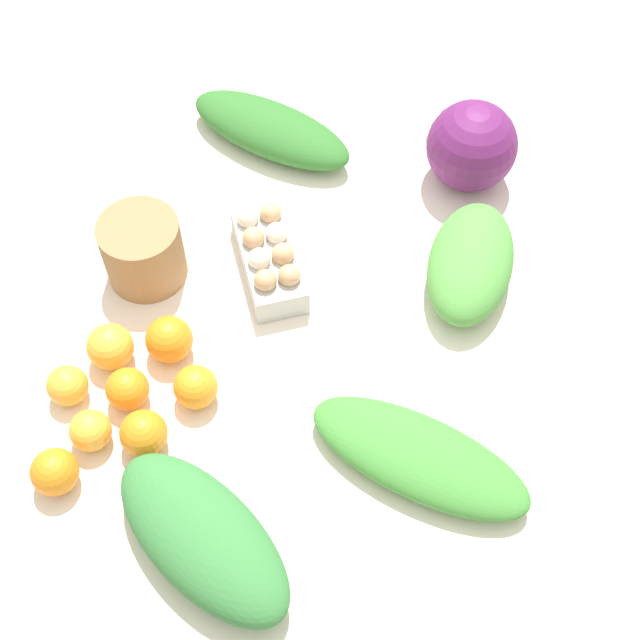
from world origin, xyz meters
name	(u,v)px	position (x,y,z in m)	size (l,w,h in m)	color
ground_plane	(320,482)	(0.00, 0.00, 0.00)	(8.00, 8.00, 0.00)	#B2A899
dining_table	(320,353)	(0.00, 0.00, 0.62)	(1.29, 0.92, 0.71)	silver
cabbage_purple	(472,146)	(-0.41, 0.22, 0.80)	(0.18, 0.18, 0.18)	#601E5B
egg_carton	(269,256)	(-0.11, -0.12, 0.75)	(0.25, 0.19, 0.09)	#B7B7B2
paper_bag	(143,250)	(-0.06, -0.34, 0.78)	(0.15, 0.15, 0.13)	#997047
greens_bunch_dandelion	(203,537)	(0.43, -0.09, 0.76)	(0.35, 0.16, 0.10)	#337538
greens_bunch_scallion	(271,129)	(-0.42, -0.19, 0.75)	(0.36, 0.14, 0.08)	#2D6B28
greens_bunch_beet_tops	(419,457)	(0.23, 0.21, 0.74)	(0.38, 0.14, 0.06)	#3D8433
greens_bunch_kale	(471,263)	(-0.16, 0.25, 0.76)	(0.28, 0.15, 0.10)	#4C933D
orange_0	(127,389)	(0.21, -0.29, 0.75)	(0.07, 0.07, 0.07)	orange
orange_1	(144,433)	(0.28, -0.23, 0.75)	(0.08, 0.08, 0.08)	orange
orange_2	(196,387)	(0.18, -0.18, 0.75)	(0.08, 0.08, 0.08)	orange
orange_3	(110,347)	(0.14, -0.34, 0.75)	(0.08, 0.08, 0.08)	#F9A833
orange_4	(67,386)	(0.22, -0.39, 0.75)	(0.07, 0.07, 0.07)	#F9A833
orange_5	(90,431)	(0.29, -0.32, 0.75)	(0.07, 0.07, 0.07)	#F9A833
orange_6	(55,472)	(0.37, -0.35, 0.75)	(0.08, 0.08, 0.08)	orange
orange_7	(169,339)	(0.10, -0.24, 0.75)	(0.08, 0.08, 0.08)	orange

